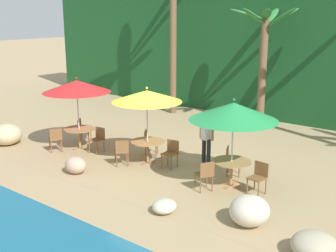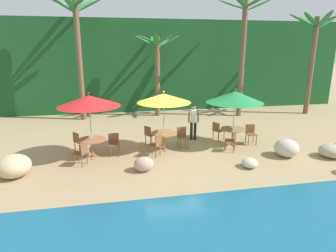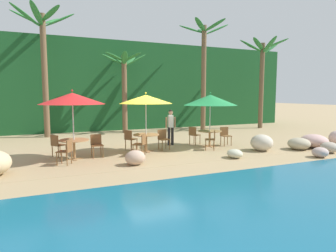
{
  "view_description": "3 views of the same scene",
  "coord_description": "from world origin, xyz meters",
  "px_view_note": "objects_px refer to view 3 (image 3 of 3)",
  "views": [
    {
      "loc": [
        8.49,
        -10.09,
        4.79
      ],
      "look_at": [
        0.28,
        0.28,
        1.3
      ],
      "focal_mm": 46.65,
      "sensor_mm": 36.0,
      "label": 1
    },
    {
      "loc": [
        -2.47,
        -11.44,
        4.2
      ],
      "look_at": [
        -0.2,
        0.0,
        1.03
      ],
      "focal_mm": 30.9,
      "sensor_mm": 36.0,
      "label": 2
    },
    {
      "loc": [
        -4.25,
        -11.38,
        2.39
      ],
      "look_at": [
        0.79,
        0.41,
        1.01
      ],
      "focal_mm": 30.84,
      "sensor_mm": 36.0,
      "label": 3
    }
  ],
  "objects_px": {
    "chair_red_seaward": "(97,144)",
    "dining_table_yellow": "(146,137)",
    "umbrella_red": "(72,99)",
    "chair_green_left": "(212,138)",
    "dining_table_red": "(74,143)",
    "palm_tree_fourth": "(262,68)",
    "chair_yellow_left": "(141,143)",
    "palm_tree_nearest": "(43,51)",
    "chair_yellow_inland": "(130,138)",
    "chair_green_seaward": "(225,135)",
    "chair_red_left": "(66,150)",
    "chair_yellow_seaward": "(163,138)",
    "chair_green_inland": "(194,134)",
    "umbrella_green": "(210,100)",
    "waiter_in_white": "(171,125)",
    "chair_red_inland": "(57,144)",
    "palm_tree_third": "(204,61)",
    "palm_tree_second": "(124,78)",
    "umbrella_yellow": "(146,99)",
    "dining_table_green": "(210,133)"
  },
  "relations": [
    {
      "from": "umbrella_yellow",
      "to": "dining_table_green",
      "type": "distance_m",
      "value": 3.49
    },
    {
      "from": "chair_red_left",
      "to": "chair_green_seaward",
      "type": "xyz_separation_m",
      "value": [
        7.22,
        1.13,
        0.0
      ]
    },
    {
      "from": "umbrella_yellow",
      "to": "chair_green_inland",
      "type": "bearing_deg",
      "value": 15.35
    },
    {
      "from": "chair_green_inland",
      "to": "chair_green_left",
      "type": "distance_m",
      "value": 1.51
    },
    {
      "from": "chair_green_inland",
      "to": "palm_tree_second",
      "type": "distance_m",
      "value": 6.63
    },
    {
      "from": "chair_yellow_inland",
      "to": "chair_green_left",
      "type": "distance_m",
      "value": 3.58
    },
    {
      "from": "chair_yellow_left",
      "to": "palm_tree_nearest",
      "type": "relative_size",
      "value": 0.12
    },
    {
      "from": "chair_red_seaward",
      "to": "dining_table_yellow",
      "type": "xyz_separation_m",
      "value": [
        2.09,
        0.22,
        0.1
      ]
    },
    {
      "from": "chair_yellow_inland",
      "to": "dining_table_green",
      "type": "bearing_deg",
      "value": -10.53
    },
    {
      "from": "umbrella_yellow",
      "to": "chair_yellow_left",
      "type": "relative_size",
      "value": 2.88
    },
    {
      "from": "umbrella_green",
      "to": "palm_tree_nearest",
      "type": "bearing_deg",
      "value": 137.94
    },
    {
      "from": "chair_green_inland",
      "to": "chair_red_inland",
      "type": "bearing_deg",
      "value": -175.97
    },
    {
      "from": "dining_table_red",
      "to": "umbrella_yellow",
      "type": "relative_size",
      "value": 0.44
    },
    {
      "from": "umbrella_yellow",
      "to": "chair_yellow_seaward",
      "type": "bearing_deg",
      "value": 10.75
    },
    {
      "from": "chair_red_inland",
      "to": "dining_table_yellow",
      "type": "bearing_deg",
      "value": -4.84
    },
    {
      "from": "dining_table_yellow",
      "to": "chair_yellow_inland",
      "type": "relative_size",
      "value": 1.26
    },
    {
      "from": "palm_tree_fourth",
      "to": "waiter_in_white",
      "type": "distance_m",
      "value": 10.32
    },
    {
      "from": "chair_red_seaward",
      "to": "waiter_in_white",
      "type": "xyz_separation_m",
      "value": [
        3.68,
        1.25,
        0.47
      ]
    },
    {
      "from": "palm_tree_nearest",
      "to": "chair_yellow_seaward",
      "type": "bearing_deg",
      "value": -52.6
    },
    {
      "from": "chair_yellow_inland",
      "to": "palm_tree_nearest",
      "type": "distance_m",
      "value": 7.77
    },
    {
      "from": "chair_green_left",
      "to": "dining_table_red",
      "type": "bearing_deg",
      "value": 175.63
    },
    {
      "from": "umbrella_red",
      "to": "palm_tree_second",
      "type": "height_order",
      "value": "palm_tree_second"
    },
    {
      "from": "waiter_in_white",
      "to": "chair_red_left",
      "type": "bearing_deg",
      "value": -155.85
    },
    {
      "from": "palm_tree_second",
      "to": "waiter_in_white",
      "type": "height_order",
      "value": "palm_tree_second"
    },
    {
      "from": "chair_green_left",
      "to": "palm_tree_second",
      "type": "relative_size",
      "value": 0.18
    },
    {
      "from": "chair_red_seaward",
      "to": "palm_tree_second",
      "type": "bearing_deg",
      "value": 66.52
    },
    {
      "from": "umbrella_red",
      "to": "chair_yellow_seaward",
      "type": "relative_size",
      "value": 2.97
    },
    {
      "from": "dining_table_green",
      "to": "palm_tree_nearest",
      "type": "xyz_separation_m",
      "value": [
        -6.92,
        6.25,
        4.2
      ]
    },
    {
      "from": "dining_table_red",
      "to": "chair_red_inland",
      "type": "height_order",
      "value": "chair_red_inland"
    },
    {
      "from": "chair_yellow_seaward",
      "to": "chair_green_inland",
      "type": "distance_m",
      "value": 1.91
    },
    {
      "from": "chair_yellow_seaward",
      "to": "umbrella_green",
      "type": "relative_size",
      "value": 0.35
    },
    {
      "from": "umbrella_green",
      "to": "chair_yellow_left",
      "type": "bearing_deg",
      "value": -168.52
    },
    {
      "from": "umbrella_yellow",
      "to": "umbrella_green",
      "type": "xyz_separation_m",
      "value": [
        3.11,
        0.0,
        -0.05
      ]
    },
    {
      "from": "umbrella_green",
      "to": "dining_table_green",
      "type": "bearing_deg",
      "value": -0.45
    },
    {
      "from": "chair_green_left",
      "to": "chair_green_seaward",
      "type": "bearing_deg",
      "value": 32.68
    },
    {
      "from": "umbrella_green",
      "to": "chair_green_left",
      "type": "bearing_deg",
      "value": -114.61
    },
    {
      "from": "chair_green_inland",
      "to": "palm_tree_third",
      "type": "distance_m",
      "value": 6.92
    },
    {
      "from": "chair_yellow_left",
      "to": "waiter_in_white",
      "type": "bearing_deg",
      "value": 40.8
    },
    {
      "from": "chair_yellow_seaward",
      "to": "palm_tree_fourth",
      "type": "distance_m",
      "value": 11.47
    },
    {
      "from": "chair_yellow_seaward",
      "to": "chair_green_left",
      "type": "relative_size",
      "value": 1.0
    },
    {
      "from": "chair_green_inland",
      "to": "palm_tree_third",
      "type": "bearing_deg",
      "value": 55.32
    },
    {
      "from": "chair_yellow_inland",
      "to": "chair_green_seaward",
      "type": "xyz_separation_m",
      "value": [
        4.49,
        -0.68,
        0.0
      ]
    },
    {
      "from": "chair_red_left",
      "to": "umbrella_yellow",
      "type": "relative_size",
      "value": 0.35
    },
    {
      "from": "umbrella_red",
      "to": "chair_green_left",
      "type": "xyz_separation_m",
      "value": [
        5.69,
        -0.44,
        -1.75
      ]
    },
    {
      "from": "palm_tree_second",
      "to": "chair_green_seaward",
      "type": "bearing_deg",
      "value": -63.37
    },
    {
      "from": "dining_table_red",
      "to": "palm_tree_fourth",
      "type": "relative_size",
      "value": 0.18
    },
    {
      "from": "umbrella_yellow",
      "to": "chair_green_left",
      "type": "bearing_deg",
      "value": -15.76
    },
    {
      "from": "umbrella_yellow",
      "to": "waiter_in_white",
      "type": "relative_size",
      "value": 1.48
    },
    {
      "from": "palm_tree_fourth",
      "to": "waiter_in_white",
      "type": "relative_size",
      "value": 3.69
    },
    {
      "from": "palm_tree_nearest",
      "to": "chair_yellow_left",
      "type": "bearing_deg",
      "value": -64.28
    }
  ]
}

